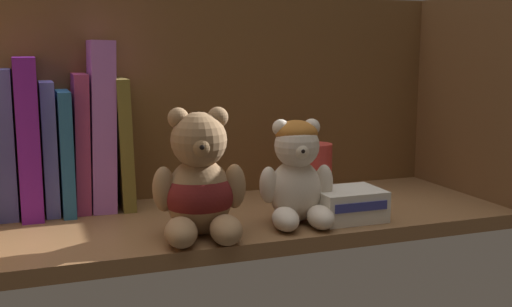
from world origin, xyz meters
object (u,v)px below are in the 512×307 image
at_px(pillar_candle, 315,173).
at_px(small_product_box, 348,204).
at_px(book_3, 28,136).
at_px(book_8, 121,142).
at_px(book_5, 65,151).
at_px(teddy_bear_smaller, 297,174).
at_px(book_2, 1,143).
at_px(teddy_bear_larger, 200,186).
at_px(book_7, 100,125).
at_px(book_4, 49,147).
at_px(book_6, 80,142).

relative_size(pillar_candle, small_product_box, 0.99).
xyz_separation_m(book_3, book_8, (0.13, 0.00, -0.02)).
bearing_deg(book_5, small_product_box, -27.92).
relative_size(teddy_bear_smaller, pillar_candle, 1.56).
height_order(book_2, teddy_bear_larger, book_2).
bearing_deg(book_7, book_8, 0.00).
relative_size(book_5, book_7, 0.72).
height_order(book_2, book_5, book_2).
height_order(teddy_bear_larger, small_product_box, teddy_bear_larger).
height_order(book_3, pillar_candle, book_3).
relative_size(book_8, pillar_candle, 2.12).
bearing_deg(book_4, book_5, 0.00).
distance_m(book_3, teddy_bear_smaller, 0.37).
xyz_separation_m(book_5, book_6, (0.02, 0.00, 0.01)).
bearing_deg(book_3, teddy_bear_larger, -44.32).
relative_size(book_2, teddy_bear_smaller, 1.46).
distance_m(book_3, book_8, 0.13).
relative_size(book_8, teddy_bear_larger, 1.18).
xyz_separation_m(book_8, small_product_box, (0.27, -0.18, -0.07)).
xyz_separation_m(book_2, teddy_bear_smaller, (0.36, -0.18, -0.04)).
relative_size(book_7, pillar_candle, 2.72).
distance_m(book_3, book_6, 0.07).
distance_m(book_8, small_product_box, 0.34).
bearing_deg(small_product_box, book_4, 153.43).
xyz_separation_m(book_6, book_8, (0.06, 0.00, -0.00)).
relative_size(book_7, small_product_box, 2.68).
height_order(book_8, teddy_bear_larger, book_8).
bearing_deg(book_3, book_4, 0.00).
xyz_separation_m(book_4, book_7, (0.07, 0.00, 0.03)).
bearing_deg(teddy_bear_smaller, book_7, 142.46).
xyz_separation_m(book_7, book_8, (0.03, 0.00, -0.03)).
bearing_deg(teddy_bear_larger, small_product_box, 0.58).
distance_m(book_8, teddy_bear_smaller, 0.27).
relative_size(book_3, teddy_bear_larger, 1.37).
distance_m(book_2, pillar_candle, 0.44).
distance_m(book_4, book_7, 0.08).
bearing_deg(pillar_candle, book_5, 167.31).
distance_m(book_2, teddy_bear_smaller, 0.40).
relative_size(book_2, book_8, 1.08).
bearing_deg(small_product_box, book_8, 145.62).
distance_m(book_3, pillar_candle, 0.41).
relative_size(book_5, book_8, 0.92).
height_order(book_4, book_6, book_6).
bearing_deg(teddy_bear_larger, book_5, 127.67).
bearing_deg(teddy_bear_smaller, pillar_candle, 52.93).
bearing_deg(teddy_bear_smaller, teddy_bear_larger, -175.00).
relative_size(book_2, pillar_candle, 2.29).
distance_m(teddy_bear_larger, teddy_bear_smaller, 0.13).
bearing_deg(small_product_box, pillar_candle, 88.85).
relative_size(book_2, book_3, 0.93).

